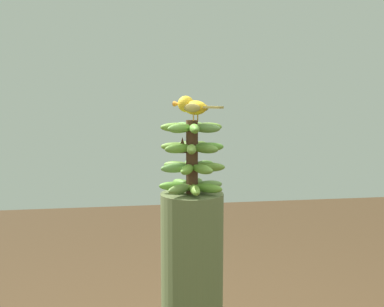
{
  "coord_description": "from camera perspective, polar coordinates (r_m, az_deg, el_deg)",
  "views": [
    {
      "loc": [
        -1.72,
        0.26,
        1.38
      ],
      "look_at": [
        0.0,
        0.0,
        1.16
      ],
      "focal_mm": 42.77,
      "sensor_mm": 36.0,
      "label": 1
    }
  ],
  "objects": [
    {
      "name": "banana_bunch",
      "position": [
        1.76,
        -0.02,
        -0.44
      ],
      "size": [
        0.26,
        0.26,
        0.28
      ],
      "color": "#4C2D1E",
      "rests_on": "banana_tree"
    },
    {
      "name": "perched_bird",
      "position": [
        1.73,
        -0.08,
        5.94
      ],
      "size": [
        0.19,
        0.17,
        0.09
      ],
      "color": "#C68933",
      "rests_on": "banana_bunch"
    }
  ]
}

